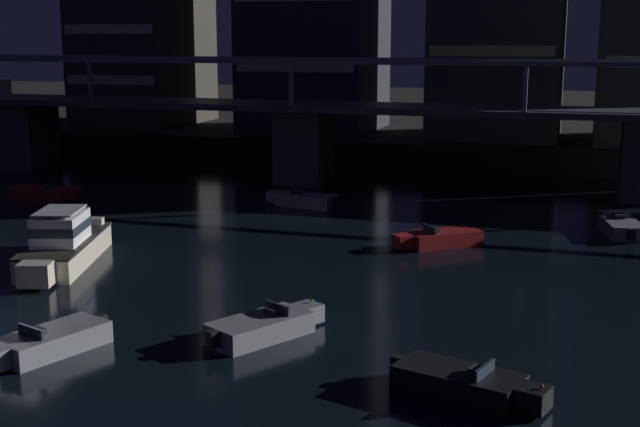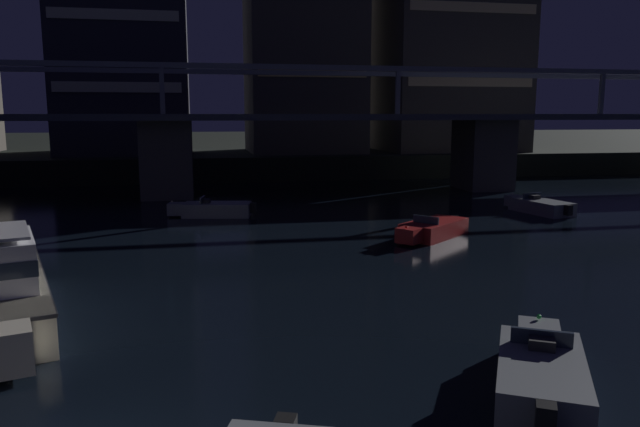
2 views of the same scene
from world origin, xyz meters
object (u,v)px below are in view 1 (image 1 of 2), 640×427
speedboat_mid_right (43,193)px  speedboat_far_left (264,326)px  tower_west_low (142,4)px  river_bridge (304,127)px  speedboat_far_right (304,200)px  cabin_cruiser_near_left (63,244)px  speedboat_near_center (465,383)px  speedboat_mid_left (621,227)px  speedboat_far_center (47,342)px  speedboat_near_right (440,238)px

speedboat_mid_right → speedboat_far_left: 32.81m
tower_west_low → river_bridge: bearing=-37.8°
speedboat_far_left → speedboat_far_right: (-6.53, 24.59, 0.00)m
tower_west_low → cabin_cruiser_near_left: (19.41, -44.82, -13.09)m
tower_west_low → speedboat_mid_right: (7.98, -29.91, -13.72)m
speedboat_near_center → speedboat_mid_left: (5.31, 25.28, 0.00)m
speedboat_near_center → speedboat_mid_left: bearing=78.1°
speedboat_far_left → speedboat_far_center: 7.71m
speedboat_mid_right → speedboat_far_left: bearing=-41.7°
river_bridge → speedboat_mid_left: river_bridge is taller
speedboat_near_right → tower_west_low: bearing=135.6°
speedboat_far_right → speedboat_near_right: bearing=-39.1°
speedboat_far_right → river_bridge: bearing=107.9°
speedboat_far_left → speedboat_far_right: 25.44m
tower_west_low → speedboat_near_right: size_ratio=5.26×
river_bridge → speedboat_mid_left: (22.70, -11.87, -3.77)m
speedboat_far_right → speedboat_mid_left: bearing=-7.3°
speedboat_mid_left → speedboat_far_center: 32.62m
speedboat_far_left → speedboat_far_center: size_ratio=0.95×
speedboat_near_center → speedboat_far_left: (-7.84, 3.23, 0.00)m
river_bridge → speedboat_near_right: bearing=-53.0°
river_bridge → speedboat_near_right: (13.41, -17.77, -3.77)m
speedboat_far_left → speedboat_far_right: size_ratio=0.93×
speedboat_near_center → speedboat_mid_left: same height
cabin_cruiser_near_left → speedboat_near_center: 23.25m
speedboat_near_right → speedboat_far_left: (-3.86, -16.15, 0.00)m
speedboat_near_center → speedboat_far_right: size_ratio=0.99×
river_bridge → tower_west_low: bearing=142.2°
speedboat_near_center → speedboat_far_center: 14.54m
speedboat_near_center → speedboat_mid_left: 25.83m
speedboat_mid_left → speedboat_far_center: size_ratio=1.02×
speedboat_far_center → speedboat_far_right: 28.43m
cabin_cruiser_near_left → speedboat_mid_right: (-11.43, 14.91, -0.64)m
speedboat_far_center → speedboat_far_left: bearing=29.9°
speedboat_near_right → speedboat_far_right: (-10.39, 8.44, 0.00)m
speedboat_mid_left → speedboat_far_left: size_ratio=1.07×
river_bridge → speedboat_near_center: 41.19m
speedboat_mid_right → tower_west_low: bearing=104.9°
tower_west_low → cabin_cruiser_near_left: 50.56m
speedboat_far_right → speedboat_near_center: bearing=-62.7°
cabin_cruiser_near_left → speedboat_far_right: size_ratio=1.79×
speedboat_far_left → speedboat_near_center: bearing=-22.4°
tower_west_low → speedboat_mid_right: bearing=-75.1°
speedboat_near_center → speedboat_far_right: bearing=117.3°
speedboat_far_left → speedboat_mid_right: bearing=138.3°
speedboat_mid_right → cabin_cruiser_near_left: bearing=-52.5°
river_bridge → speedboat_far_right: bearing=-72.1°
speedboat_mid_left → speedboat_far_left: 25.68m
tower_west_low → speedboat_far_left: size_ratio=4.96×
river_bridge → speedboat_far_center: (2.87, -37.77, -3.77)m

